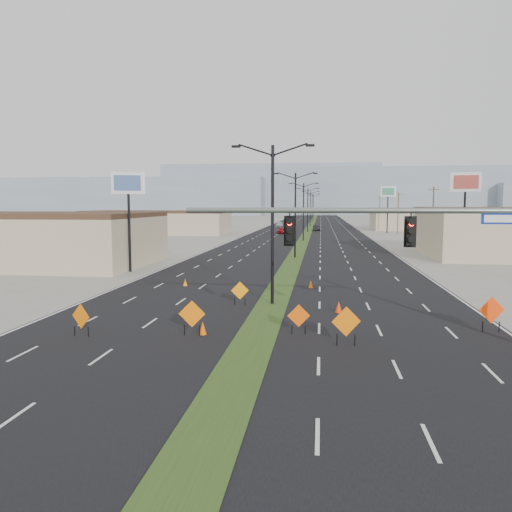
# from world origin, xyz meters

# --- Properties ---
(ground) EXTENTS (600.00, 600.00, 0.00)m
(ground) POSITION_xyz_m (0.00, 0.00, 0.00)
(ground) COLOR gray
(ground) RESTS_ON ground
(road_surface) EXTENTS (25.00, 400.00, 0.02)m
(road_surface) POSITION_xyz_m (0.00, 100.00, 0.00)
(road_surface) COLOR black
(road_surface) RESTS_ON ground
(median_strip) EXTENTS (2.00, 400.00, 0.04)m
(median_strip) POSITION_xyz_m (0.00, 100.00, 0.00)
(median_strip) COLOR #294016
(median_strip) RESTS_ON ground
(building_sw_far) EXTENTS (30.00, 14.00, 4.50)m
(building_sw_far) POSITION_xyz_m (-32.00, 85.00, 2.25)
(building_sw_far) COLOR tan
(building_sw_far) RESTS_ON ground
(building_se_far) EXTENTS (44.00, 16.00, 5.00)m
(building_se_far) POSITION_xyz_m (38.00, 110.00, 2.50)
(building_se_far) COLOR tan
(building_se_far) RESTS_ON ground
(mesa_west) EXTENTS (180.00, 50.00, 22.00)m
(mesa_west) POSITION_xyz_m (-120.00, 280.00, 11.00)
(mesa_west) COLOR gray
(mesa_west) RESTS_ON ground
(mesa_center) EXTENTS (220.00, 50.00, 28.00)m
(mesa_center) POSITION_xyz_m (40.00, 300.00, 14.00)
(mesa_center) COLOR gray
(mesa_center) RESTS_ON ground
(mesa_backdrop) EXTENTS (140.00, 50.00, 32.00)m
(mesa_backdrop) POSITION_xyz_m (-30.00, 320.00, 16.00)
(mesa_backdrop) COLOR gray
(mesa_backdrop) RESTS_ON ground
(signal_mast) EXTENTS (16.30, 0.60, 8.00)m
(signal_mast) POSITION_xyz_m (8.56, 2.00, 4.79)
(signal_mast) COLOR slate
(signal_mast) RESTS_ON ground
(streetlight_0) EXTENTS (5.15, 0.24, 10.02)m
(streetlight_0) POSITION_xyz_m (0.00, 12.00, 5.42)
(streetlight_0) COLOR black
(streetlight_0) RESTS_ON ground
(streetlight_1) EXTENTS (5.15, 0.24, 10.02)m
(streetlight_1) POSITION_xyz_m (0.00, 40.00, 5.42)
(streetlight_1) COLOR black
(streetlight_1) RESTS_ON ground
(streetlight_2) EXTENTS (5.15, 0.24, 10.02)m
(streetlight_2) POSITION_xyz_m (0.00, 68.00, 5.42)
(streetlight_2) COLOR black
(streetlight_2) RESTS_ON ground
(streetlight_3) EXTENTS (5.15, 0.24, 10.02)m
(streetlight_3) POSITION_xyz_m (0.00, 96.00, 5.42)
(streetlight_3) COLOR black
(streetlight_3) RESTS_ON ground
(streetlight_4) EXTENTS (5.15, 0.24, 10.02)m
(streetlight_4) POSITION_xyz_m (0.00, 124.00, 5.42)
(streetlight_4) COLOR black
(streetlight_4) RESTS_ON ground
(streetlight_5) EXTENTS (5.15, 0.24, 10.02)m
(streetlight_5) POSITION_xyz_m (0.00, 152.00, 5.42)
(streetlight_5) COLOR black
(streetlight_5) RESTS_ON ground
(streetlight_6) EXTENTS (5.15, 0.24, 10.02)m
(streetlight_6) POSITION_xyz_m (0.00, 180.00, 5.42)
(streetlight_6) COLOR black
(streetlight_6) RESTS_ON ground
(utility_pole_1) EXTENTS (1.60, 0.20, 9.00)m
(utility_pole_1) POSITION_xyz_m (20.00, 60.00, 4.67)
(utility_pole_1) COLOR #4C3823
(utility_pole_1) RESTS_ON ground
(utility_pole_2) EXTENTS (1.60, 0.20, 9.00)m
(utility_pole_2) POSITION_xyz_m (20.00, 95.00, 4.67)
(utility_pole_2) COLOR #4C3823
(utility_pole_2) RESTS_ON ground
(utility_pole_3) EXTENTS (1.60, 0.20, 9.00)m
(utility_pole_3) POSITION_xyz_m (20.00, 130.00, 4.67)
(utility_pole_3) COLOR #4C3823
(utility_pole_3) RESTS_ON ground
(car_left) EXTENTS (1.92, 4.08, 1.35)m
(car_left) POSITION_xyz_m (-5.43, 88.53, 0.67)
(car_left) COLOR maroon
(car_left) RESTS_ON ground
(car_mid) EXTENTS (1.90, 4.14, 1.32)m
(car_mid) POSITION_xyz_m (2.00, 102.38, 0.66)
(car_mid) COLOR black
(car_mid) RESTS_ON ground
(car_far) EXTENTS (2.01, 4.72, 1.36)m
(car_far) POSITION_xyz_m (-8.61, 121.72, 0.68)
(car_far) COLOR #A6ACB0
(car_far) RESTS_ON ground
(construction_sign_0) EXTENTS (1.11, 0.54, 1.60)m
(construction_sign_0) POSITION_xyz_m (-8.37, 3.00, 0.94)
(construction_sign_0) COLOR #D96104
(construction_sign_0) RESTS_ON ground
(construction_sign_1) EXTENTS (1.31, 0.11, 1.74)m
(construction_sign_1) POSITION_xyz_m (-3.11, 3.83, 1.03)
(construction_sign_1) COLOR orange
(construction_sign_1) RESTS_ON ground
(construction_sign_2) EXTENTS (1.11, 0.30, 1.50)m
(construction_sign_2) POSITION_xyz_m (-2.00, 11.44, 0.88)
(construction_sign_2) COLOR orange
(construction_sign_2) RESTS_ON ground
(construction_sign_3) EXTENTS (1.10, 0.24, 1.49)m
(construction_sign_3) POSITION_xyz_m (2.00, 4.80, 0.87)
(construction_sign_3) COLOR #DD4F04
(construction_sign_3) RESTS_ON ground
(construction_sign_4) EXTENTS (1.31, 0.43, 1.81)m
(construction_sign_4) POSITION_xyz_m (4.20, 3.00, 1.07)
(construction_sign_4) COLOR #DD6204
(construction_sign_4) RESTS_ON ground
(construction_sign_5) EXTENTS (1.32, 0.35, 1.80)m
(construction_sign_5) POSITION_xyz_m (11.50, 6.43, 1.06)
(construction_sign_5) COLOR #EC3604
(construction_sign_5) RESTS_ON ground
(cone_0) EXTENTS (0.47, 0.47, 0.65)m
(cone_0) POSITION_xyz_m (-2.64, 4.09, 0.33)
(cone_0) COLOR #D65504
(cone_0) RESTS_ON ground
(cone_1) EXTENTS (0.54, 0.54, 0.68)m
(cone_1) POSITION_xyz_m (4.12, 10.00, 0.34)
(cone_1) COLOR #F33405
(cone_1) RESTS_ON ground
(cone_2) EXTENTS (0.38, 0.38, 0.57)m
(cone_2) POSITION_xyz_m (2.31, 18.52, 0.28)
(cone_2) COLOR #EC5604
(cone_2) RESTS_ON ground
(cone_3) EXTENTS (0.38, 0.38, 0.59)m
(cone_3) POSITION_xyz_m (-7.43, 18.22, 0.29)
(cone_3) COLOR orange
(cone_3) RESTS_ON ground
(pole_sign_west) EXTENTS (2.94, 1.51, 9.34)m
(pole_sign_west) POSITION_xyz_m (-14.83, 25.66, 7.62)
(pole_sign_west) COLOR black
(pole_sign_west) RESTS_ON ground
(pole_sign_east_near) EXTENTS (3.22, 1.11, 9.90)m
(pole_sign_east_near) POSITION_xyz_m (18.97, 39.36, 8.11)
(pole_sign_east_near) COLOR black
(pole_sign_east_near) RESTS_ON ground
(pole_sign_east_far) EXTENTS (3.37, 0.72, 10.27)m
(pole_sign_east_far) POSITION_xyz_m (17.59, 93.88, 8.43)
(pole_sign_east_far) COLOR black
(pole_sign_east_far) RESTS_ON ground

